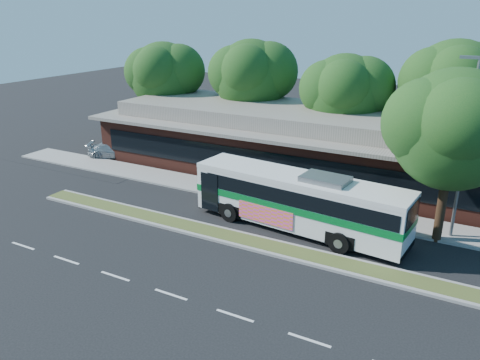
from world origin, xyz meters
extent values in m
plane|color=black|center=(0.00, 0.00, 0.00)|extent=(120.00, 120.00, 0.00)
cube|color=#3E4E21|center=(0.00, 0.60, 0.07)|extent=(26.00, 1.10, 0.15)
cube|color=gray|center=(0.00, 6.40, 0.06)|extent=(44.00, 2.60, 0.12)
cube|color=black|center=(-18.00, 10.00, 0.01)|extent=(14.00, 12.00, 0.01)
cube|color=#58251B|center=(0.00, 13.00, 1.60)|extent=(32.00, 10.00, 3.20)
cube|color=slate|center=(0.00, 13.00, 3.32)|extent=(33.20, 11.20, 0.24)
cube|color=slate|center=(0.00, 13.00, 3.95)|extent=(30.00, 8.00, 1.00)
cube|color=black|center=(0.00, 7.97, 1.70)|extent=(30.00, 0.06, 1.60)
cylinder|color=slate|center=(9.60, 6.00, 4.50)|extent=(0.16, 0.16, 9.00)
cube|color=slate|center=(9.20, 6.00, 9.00)|extent=(0.90, 0.18, 0.14)
cylinder|color=black|center=(-15.00, 15.00, 1.99)|extent=(0.44, 0.44, 3.99)
sphere|color=#153F15|center=(-15.00, 15.00, 5.73)|extent=(5.80, 5.80, 5.80)
sphere|color=#153F15|center=(-13.70, 15.43, 6.19)|extent=(4.52, 4.52, 4.52)
cylinder|color=black|center=(-7.00, 16.00, 2.10)|extent=(0.44, 0.44, 4.20)
sphere|color=#153F15|center=(-7.00, 16.00, 6.00)|extent=(6.00, 6.00, 6.00)
sphere|color=#153F15|center=(-5.65, 16.45, 6.48)|extent=(4.68, 4.68, 4.68)
cylinder|color=black|center=(1.00, 15.00, 1.89)|extent=(0.44, 0.44, 3.78)
sphere|color=#153F15|center=(1.00, 15.00, 5.46)|extent=(5.60, 5.60, 5.60)
sphere|color=#153F15|center=(2.26, 15.42, 5.91)|extent=(4.37, 4.37, 4.37)
cylinder|color=black|center=(8.00, 16.00, 2.21)|extent=(0.44, 0.44, 4.41)
sphere|color=#153F15|center=(8.00, 16.00, 6.27)|extent=(6.20, 6.20, 6.20)
sphere|color=#153F15|center=(9.39, 16.46, 6.77)|extent=(4.84, 4.84, 4.84)
cube|color=silver|center=(2.27, 3.24, 1.65)|extent=(11.73, 3.64, 2.65)
cube|color=black|center=(2.56, 3.21, 2.18)|extent=(10.82, 3.59, 0.80)
cube|color=silver|center=(2.27, 3.24, 2.87)|extent=(11.75, 3.66, 0.25)
cube|color=#046224|center=(2.27, 3.24, 1.57)|extent=(11.79, 3.70, 0.37)
cube|color=black|center=(-3.49, 3.84, 1.97)|extent=(0.28, 2.15, 1.65)
cube|color=black|center=(8.03, 2.64, 2.28)|extent=(0.27, 2.01, 1.06)
cube|color=#E041A1|center=(0.90, 2.12, 0.96)|extent=(3.26, 0.39, 0.96)
cube|color=slate|center=(3.70, 3.09, 3.12)|extent=(2.45, 1.77, 0.29)
cylinder|color=black|center=(-1.39, 2.41, 0.53)|extent=(1.09, 0.45, 1.06)
cylinder|color=black|center=(-1.14, 4.81, 0.53)|extent=(1.09, 0.45, 1.06)
cylinder|color=black|center=(5.01, 1.74, 0.53)|extent=(1.09, 0.45, 1.06)
cylinder|color=black|center=(5.26, 4.14, 0.53)|extent=(1.09, 0.45, 1.06)
imported|color=#A2A6A9|center=(-15.34, 8.62, 0.61)|extent=(4.55, 3.30, 1.23)
cylinder|color=black|center=(9.00, 5.30, 2.02)|extent=(0.44, 0.44, 4.04)
sphere|color=#153F15|center=(9.00, 5.30, 5.76)|extent=(5.75, 5.75, 5.75)
camera|label=1|loc=(10.27, -18.17, 10.92)|focal=35.00mm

